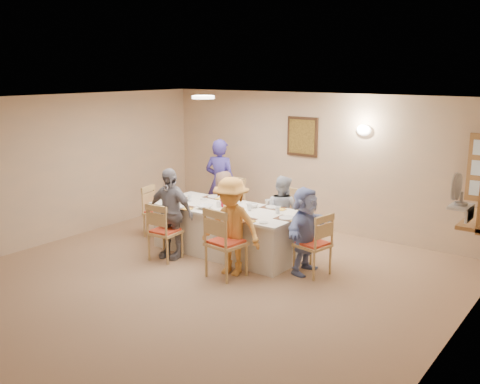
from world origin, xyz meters
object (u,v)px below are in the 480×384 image
Objects in this scene: diner_back_left at (224,204)px; diner_front_right at (231,226)px; dining_table at (227,230)px; chair_right_end at (313,243)px; chair_back_left at (228,207)px; caregiver at (220,183)px; desk_fan at (459,193)px; diner_front_left at (170,213)px; diner_right_end at (305,230)px; chair_back_right at (285,219)px; chair_front_left at (165,231)px; condiment_ketchup at (223,199)px; chair_front_right at (226,242)px; diner_back_right at (282,213)px; chair_left_end at (158,211)px.

diner_back_left is 1.82m from diner_front_right.
chair_right_end reaches higher than dining_table.
chair_back_left is 0.65m from caregiver.
desk_fan reaches higher than diner_front_left.
diner_right_end reaches higher than dining_table.
diner_front_left is (0.00, -1.36, 0.13)m from diner_back_left.
chair_back_right is 1.07× the size of chair_front_left.
chair_back_left is at bearing -99.11° from chair_right_end.
chair_back_left reaches higher than chair_right_end.
chair_back_right is at bearing -132.09° from chair_front_left.
condiment_ketchup is (0.52, -0.80, 0.37)m from chair_back_left.
dining_table is at bearing -46.90° from chair_front_right.
desk_fan is 2.36m from diner_right_end.
diner_front_left is at bearing -125.07° from chair_back_right.
diner_front_left is 1.20m from diner_front_right.
diner_back_left is at bearing 127.09° from condiment_ketchup.
chair_front_left is at bearing -126.87° from dining_table.
condiment_ketchup is at bearing -177.58° from dining_table.
diner_right_end is at bearing 0.13° from condiment_ketchup.
caregiver is (-1.65, 0.35, 0.34)m from chair_back_right.
chair_right_end is at bearing 0.12° from condiment_ketchup.
chair_back_right is at bearing -90.54° from diner_back_right.
chair_back_right is at bearing 81.74° from diner_front_right.
chair_right_end is 0.79× the size of diner_back_left.
chair_right_end is at bearing 0.00° from dining_table.
caregiver is (-1.65, 1.95, 0.31)m from chair_front_right.
diner_front_left reaches higher than condiment_ketchup.
diner_back_right is (-2.97, 1.05, -0.93)m from desk_fan.
diner_back_left reaches higher than chair_left_end.
dining_table is 10.03× the size of condiment_ketchup.
diner_back_right is at bearing 41.70° from diner_front_left.
chair_front_right is 0.72× the size of diner_front_right.
diner_front_right reaches higher than diner_right_end.
diner_front_left is 0.86× the size of caregiver.
dining_table is (-3.57, 0.37, -1.17)m from desk_fan.
condiment_ketchup reaches higher than chair_left_end.
diner_front_right is (-0.00, -1.48, 0.22)m from chair_back_right.
chair_back_left reaches higher than chair_left_end.
diner_back_left is (-4.17, 1.05, -0.96)m from desk_fan.
desk_fan reaches higher than diner_front_right.
diner_front_left is (0.00, -1.48, 0.20)m from chair_back_left.
diner_front_left is at bearing -95.22° from chair_front_left.
dining_table is 1.55m from chair_right_end.
diner_back_right is 0.87× the size of diner_front_right.
chair_left_end is 1.53m from condiment_ketchup.
chair_front_left is 0.89× the size of chair_front_right.
caregiver is at bearing 161.81° from desk_fan.
diner_right_end is 0.77× the size of caregiver.
chair_back_left is at bearing 130.91° from caregiver.
chair_left_end is at bearing -14.18° from chair_front_right.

